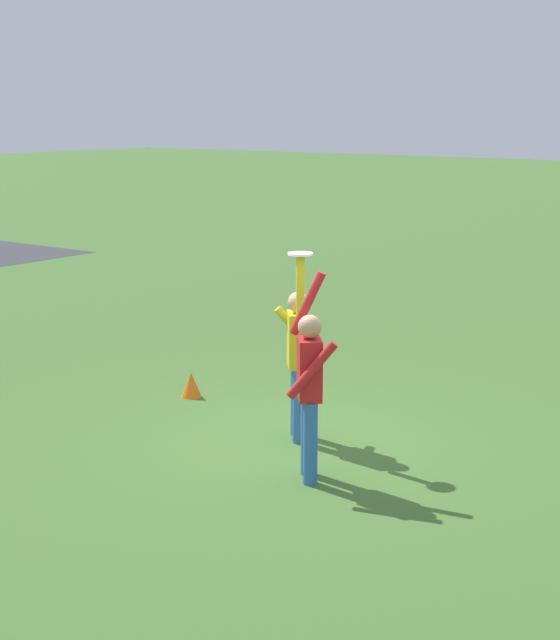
% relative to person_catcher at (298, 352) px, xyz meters
% --- Properties ---
extents(ground_plane, '(120.00, 120.00, 0.00)m').
position_rel_person_catcher_xyz_m(ground_plane, '(-0.08, -0.16, -0.98)').
color(ground_plane, '#426B2D').
extents(person_catcher, '(0.56, 0.55, 2.08)m').
position_rel_person_catcher_xyz_m(person_catcher, '(0.00, 0.00, 0.00)').
color(person_catcher, '#3366B7').
rests_on(person_catcher, ground_plane).
extents(person_defender, '(0.65, 0.65, 2.05)m').
position_rel_person_catcher_xyz_m(person_defender, '(-0.92, -0.79, -0.00)').
color(person_defender, '#3366B7').
rests_on(person_defender, ground_plane).
extents(frisbee_disc, '(0.27, 0.27, 0.02)m').
position_rel_person_catcher_xyz_m(frisbee_disc, '(-0.17, -0.15, 1.11)').
color(frisbee_disc, white).
rests_on(frisbee_disc, person_catcher).
extents(field_cone_orange, '(0.26, 0.26, 0.32)m').
position_rel_person_catcher_xyz_m(field_cone_orange, '(0.51, 2.02, -0.82)').
color(field_cone_orange, orange).
rests_on(field_cone_orange, ground_plane).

